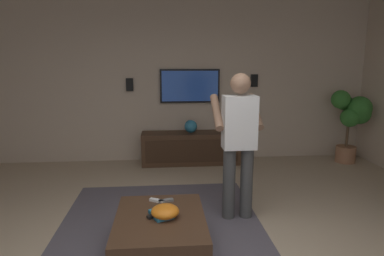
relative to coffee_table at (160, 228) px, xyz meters
The scene contains 15 objects.
wall_back_tv 3.40m from the coffee_table, ahead, with size 0.10×7.25×2.85m, color #BCA893.
area_rug 0.35m from the coffee_table, ahead, with size 3.20×2.19×0.01m, color #514C56.
coffee_table is the anchor object (origin of this frame).
media_console 2.92m from the coffee_table, 10.30° to the right, with size 0.45×1.70×0.55m.
tv 3.32m from the coffee_table, ahead, with size 0.05×1.04×0.59m.
person_standing 1.31m from the coffee_table, 49.13° to the right, with size 0.53×0.54×1.64m.
potted_plant_tall 4.26m from the coffee_table, 51.02° to the right, with size 0.54×0.67×1.28m.
bowl 0.17m from the coffee_table, 104.48° to the right, with size 0.25×0.25×0.11m, color orange.
remote_white 0.36m from the coffee_table, ahead, with size 0.15×0.04×0.02m, color white.
remote_black 0.12m from the coffee_table, 82.10° to the left, with size 0.15×0.04×0.02m, color black.
remote_grey 0.35m from the coffee_table, ahead, with size 0.15×0.04×0.02m, color slate.
book 0.12m from the coffee_table, 28.43° to the right, with size 0.22×0.16×0.04m, color teal.
vase_round 2.93m from the coffee_table, 10.20° to the right, with size 0.22×0.22×0.22m, color teal.
wall_speaker_left 3.72m from the coffee_table, 28.15° to the right, with size 0.06×0.12×0.22m, color black.
wall_speaker_right 3.34m from the coffee_table, ahead, with size 0.06×0.12×0.22m, color black.
Camera 1 is at (-2.35, 0.14, 1.76)m, focal length 31.57 mm.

